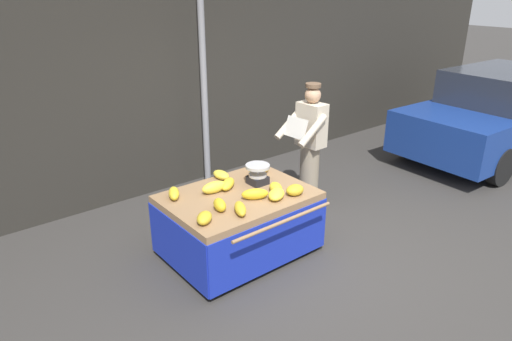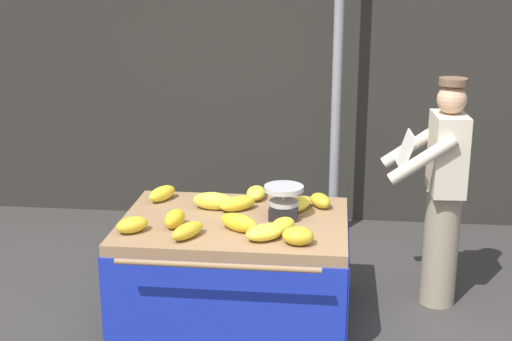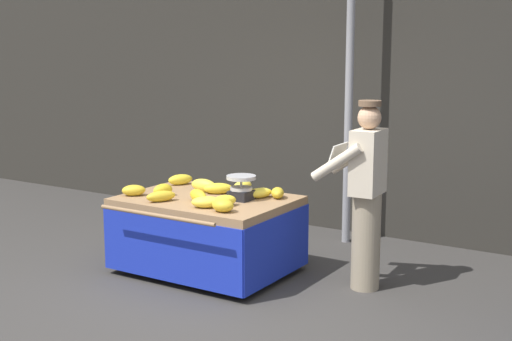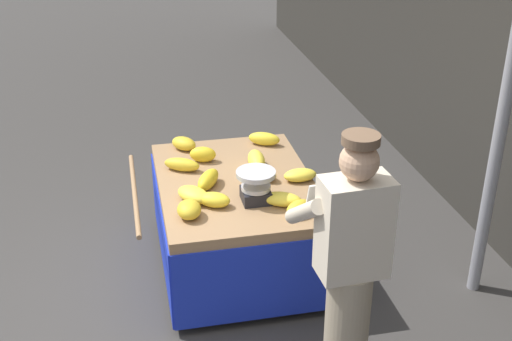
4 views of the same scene
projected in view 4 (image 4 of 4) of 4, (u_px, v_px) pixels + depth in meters
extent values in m
plane|color=#383533|center=(161.00, 317.00, 4.71)|extent=(60.00, 60.00, 0.00)
cylinder|color=gray|center=(511.00, 73.00, 4.28)|extent=(0.09, 0.09, 3.39)
cube|color=#93704C|center=(236.00, 185.00, 5.01)|extent=(1.59, 1.15, 0.08)
cylinder|color=black|center=(222.00, 186.00, 5.80)|extent=(0.05, 0.66, 0.66)
cylinder|color=#B7B7BC|center=(221.00, 184.00, 5.83)|extent=(0.01, 0.12, 0.12)
cylinder|color=black|center=(255.00, 280.00, 4.55)|extent=(0.05, 0.66, 0.66)
cylinder|color=#B7B7BC|center=(256.00, 283.00, 4.52)|extent=(0.01, 0.12, 0.12)
cylinder|color=#4C4742|center=(298.00, 221.00, 5.27)|extent=(0.05, 0.05, 0.67)
cube|color=#192DB2|center=(162.00, 232.00, 5.05)|extent=(1.59, 0.02, 0.60)
cube|color=#192DB2|center=(307.00, 216.00, 5.27)|extent=(1.59, 0.02, 0.60)
cube|color=#192DB2|center=(220.00, 179.00, 5.86)|extent=(0.02, 1.15, 0.60)
cube|color=#192DB2|center=(258.00, 283.00, 4.46)|extent=(0.02, 1.15, 0.60)
cylinder|color=#93704C|center=(135.00, 193.00, 4.86)|extent=(1.27, 0.04, 0.04)
cube|color=black|center=(256.00, 195.00, 4.69)|extent=(0.20, 0.20, 0.09)
cylinder|color=#B7B7BC|center=(256.00, 183.00, 4.64)|extent=(0.02, 0.02, 0.11)
cylinder|color=#B7B7BC|center=(256.00, 174.00, 4.61)|extent=(0.28, 0.28, 0.03)
cylinder|color=#B7B7BC|center=(256.00, 187.00, 4.66)|extent=(0.21, 0.21, 0.03)
ellipsoid|color=gold|center=(184.00, 144.00, 5.48)|extent=(0.26, 0.26, 0.11)
ellipsoid|color=yellow|center=(261.00, 172.00, 5.00)|extent=(0.31, 0.27, 0.11)
ellipsoid|color=gold|center=(299.00, 208.00, 4.51)|extent=(0.21, 0.24, 0.11)
ellipsoid|color=yellow|center=(214.00, 200.00, 4.61)|extent=(0.22, 0.26, 0.10)
ellipsoid|color=yellow|center=(282.00, 199.00, 4.63)|extent=(0.23, 0.31, 0.10)
ellipsoid|color=yellow|center=(264.00, 139.00, 5.56)|extent=(0.22, 0.29, 0.11)
ellipsoid|color=gold|center=(208.00, 180.00, 4.87)|extent=(0.31, 0.25, 0.12)
ellipsoid|color=gold|center=(203.00, 154.00, 5.26)|extent=(0.17, 0.23, 0.13)
ellipsoid|color=yellow|center=(193.00, 195.00, 4.68)|extent=(0.32, 0.29, 0.10)
ellipsoid|color=gold|center=(189.00, 210.00, 4.48)|extent=(0.22, 0.18, 0.12)
ellipsoid|color=yellow|center=(300.00, 175.00, 4.97)|extent=(0.15, 0.25, 0.09)
ellipsoid|color=gold|center=(182.00, 165.00, 5.12)|extent=(0.23, 0.31, 0.10)
ellipsoid|color=yellow|center=(256.00, 160.00, 5.16)|extent=(0.31, 0.15, 0.13)
cylinder|color=gray|center=(346.00, 334.00, 3.89)|extent=(0.26, 0.26, 0.88)
cube|color=beige|center=(354.00, 228.00, 3.56)|extent=(0.25, 0.39, 0.58)
sphere|color=tan|center=(359.00, 161.00, 3.39)|extent=(0.21, 0.21, 0.21)
cylinder|color=brown|center=(361.00, 139.00, 3.33)|extent=(0.20, 0.20, 0.05)
cylinder|color=beige|center=(305.00, 212.00, 3.69)|extent=(0.48, 0.12, 0.37)
cylinder|color=beige|center=(374.00, 202.00, 3.79)|extent=(0.48, 0.12, 0.37)
cube|color=silver|center=(334.00, 198.00, 3.81)|extent=(0.11, 0.34, 0.25)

